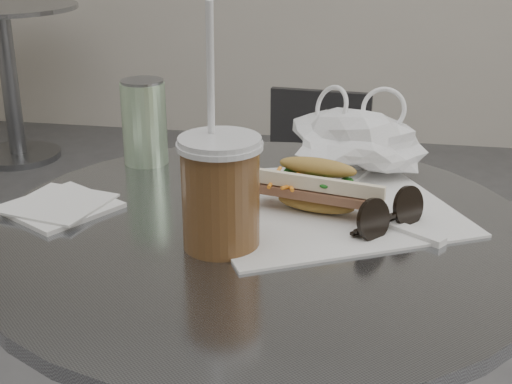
% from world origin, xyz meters
% --- Properties ---
extents(bg_table, '(0.70, 0.70, 0.74)m').
position_xyz_m(bg_table, '(-1.60, 2.40, 0.47)').
color(bg_table, slate).
rests_on(bg_table, ground).
extents(chair_far, '(0.36, 0.37, 0.68)m').
position_xyz_m(chair_far, '(-0.03, 1.12, 0.31)').
color(chair_far, '#2F2F31').
rests_on(chair_far, ground).
extents(sandwich_paper, '(0.46, 0.45, 0.00)m').
position_xyz_m(sandwich_paper, '(0.08, 0.28, 0.74)').
color(sandwich_paper, white).
rests_on(sandwich_paper, cafe_table).
extents(banh_mi, '(0.24, 0.14, 0.08)m').
position_xyz_m(banh_mi, '(0.07, 0.26, 0.78)').
color(banh_mi, '#B59444').
rests_on(banh_mi, sandwich_paper).
extents(iced_coffee, '(0.11, 0.11, 0.31)m').
position_xyz_m(iced_coffee, '(-0.04, 0.13, 0.82)').
color(iced_coffee, brown).
rests_on(iced_coffee, cafe_table).
extents(sunglasses, '(0.10, 0.11, 0.06)m').
position_xyz_m(sunglasses, '(0.17, 0.21, 0.76)').
color(sunglasses, black).
rests_on(sunglasses, cafe_table).
extents(plastic_bag, '(0.25, 0.23, 0.10)m').
position_xyz_m(plastic_bag, '(0.11, 0.43, 0.79)').
color(plastic_bag, white).
rests_on(plastic_bag, cafe_table).
extents(napkin_stack, '(0.19, 0.19, 0.01)m').
position_xyz_m(napkin_stack, '(-0.30, 0.20, 0.74)').
color(napkin_stack, white).
rests_on(napkin_stack, cafe_table).
extents(drink_can, '(0.07, 0.07, 0.14)m').
position_xyz_m(drink_can, '(-0.24, 0.42, 0.81)').
color(drink_can, '#6BA962').
rests_on(drink_can, cafe_table).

